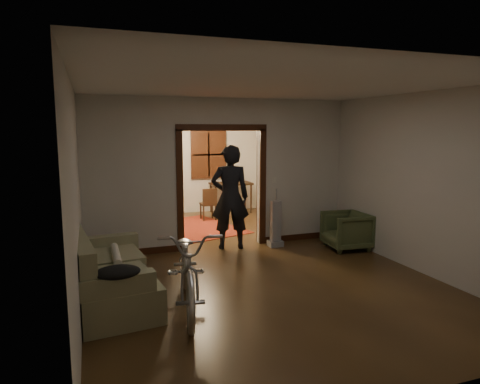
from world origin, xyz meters
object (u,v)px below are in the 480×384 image
armchair (346,231)px  person (230,197)px  bicycle (188,266)px  sofa (110,266)px  desk (231,198)px  locker (130,188)px

armchair → person: bearing=-105.8°
bicycle → sofa: bearing=158.1°
person → desk: (1.10, 3.27, -0.57)m
person → sofa: bearing=51.2°
sofa → locker: bearing=74.9°
person → locker: bearing=-52.8°
bicycle → locker: 5.63m
sofa → bicycle: (0.92, -0.56, 0.07)m
bicycle → desk: 6.20m
armchair → locker: size_ratio=0.48×
locker → desk: (2.63, 0.08, -0.40)m
bicycle → desk: bearing=76.3°
sofa → desk: bearing=50.0°
person → locker: 3.55m
bicycle → locker: size_ratio=1.29×
person → armchair: bearing=170.9°
locker → desk: bearing=-14.3°
armchair → desk: bearing=-161.9°
person → bicycle: bearing=72.6°
bicycle → armchair: size_ratio=2.68×
desk → locker: bearing=171.5°
armchair → sofa: bearing=-70.7°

